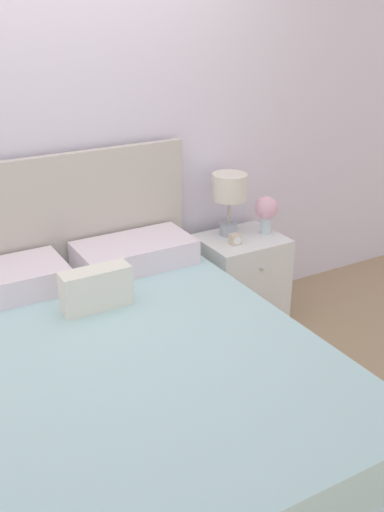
{
  "coord_description": "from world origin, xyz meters",
  "views": [
    {
      "loc": [
        -0.88,
        -3.1,
        2.0
      ],
      "look_at": [
        0.56,
        -0.58,
        0.71
      ],
      "focal_mm": 42.0,
      "sensor_mm": 36.0,
      "label": 1
    }
  ],
  "objects_px": {
    "table_lamp": "(229,191)",
    "flower_vase": "(267,210)",
    "nightstand": "(241,279)",
    "bed": "(130,389)",
    "alarm_clock": "(235,239)"
  },
  "relations": [
    {
      "from": "table_lamp",
      "to": "flower_vase",
      "type": "relative_size",
      "value": 1.64
    },
    {
      "from": "nightstand",
      "to": "table_lamp",
      "type": "distance_m",
      "value": 0.59
    },
    {
      "from": "nightstand",
      "to": "flower_vase",
      "type": "xyz_separation_m",
      "value": [
        0.18,
        -0.01,
        0.44
      ]
    },
    {
      "from": "bed",
      "to": "nightstand",
      "type": "relative_size",
      "value": 3.62
    },
    {
      "from": "nightstand",
      "to": "table_lamp",
      "type": "xyz_separation_m",
      "value": [
        -0.05,
        0.09,
        0.58
      ]
    },
    {
      "from": "nightstand",
      "to": "flower_vase",
      "type": "bearing_deg",
      "value": -2.28
    },
    {
      "from": "bed",
      "to": "flower_vase",
      "type": "height_order",
      "value": "bed"
    },
    {
      "from": "table_lamp",
      "to": "alarm_clock",
      "type": "distance_m",
      "value": 0.3
    },
    {
      "from": "alarm_clock",
      "to": "bed",
      "type": "bearing_deg",
      "value": -146.57
    },
    {
      "from": "bed",
      "to": "flower_vase",
      "type": "xyz_separation_m",
      "value": [
        1.3,
        0.74,
        0.42
      ]
    },
    {
      "from": "nightstand",
      "to": "bed",
      "type": "bearing_deg",
      "value": -146.54
    },
    {
      "from": "flower_vase",
      "to": "alarm_clock",
      "type": "relative_size",
      "value": 3.73
    },
    {
      "from": "nightstand",
      "to": "alarm_clock",
      "type": "xyz_separation_m",
      "value": [
        -0.1,
        -0.06,
        0.32
      ]
    },
    {
      "from": "bed",
      "to": "flower_vase",
      "type": "relative_size",
      "value": 8.64
    },
    {
      "from": "bed",
      "to": "nightstand",
      "type": "bearing_deg",
      "value": 33.46
    }
  ]
}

